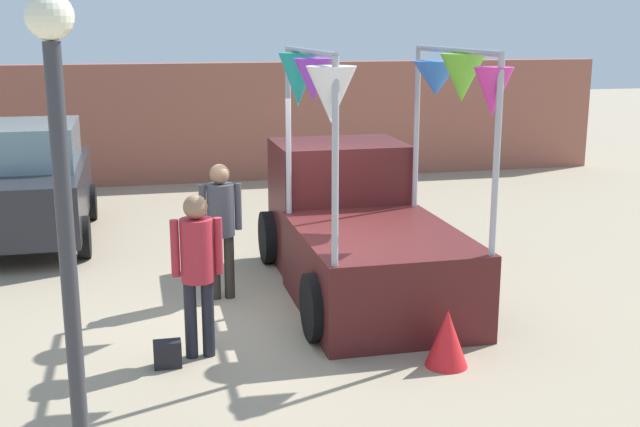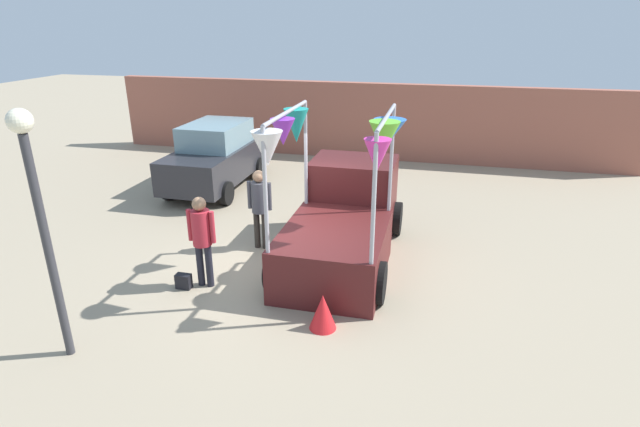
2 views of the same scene
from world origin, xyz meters
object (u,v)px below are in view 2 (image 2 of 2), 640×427
at_px(handbag, 184,281).
at_px(person_customer, 202,233).
at_px(vendor_truck, 345,215).
at_px(folded_kite_bundle_crimson, 323,312).
at_px(street_lamp, 38,202).
at_px(person_vendor, 260,202).
at_px(parked_car, 216,156).

bearing_deg(handbag, person_customer, 29.74).
distance_m(vendor_truck, person_customer, 2.93).
relative_size(vendor_truck, person_customer, 2.37).
distance_m(handbag, folded_kite_bundle_crimson, 2.86).
xyz_separation_m(vendor_truck, street_lamp, (-3.31, -4.23, 1.50)).
bearing_deg(street_lamp, vendor_truck, 51.95).
distance_m(person_vendor, folded_kite_bundle_crimson, 3.37).
distance_m(person_customer, street_lamp, 2.90).
relative_size(vendor_truck, street_lamp, 1.14).
bearing_deg(handbag, person_vendor, 68.37).
bearing_deg(person_customer, parked_car, 112.45).
height_order(parked_car, street_lamp, street_lamp).
xyz_separation_m(vendor_truck, folded_kite_bundle_crimson, (0.19, -2.70, -0.59)).
relative_size(person_vendor, street_lamp, 0.48).
bearing_deg(street_lamp, handbag, 71.59).
height_order(vendor_truck, folded_kite_bundle_crimson, vendor_truck).
bearing_deg(folded_kite_bundle_crimson, person_vendor, 127.33).
xyz_separation_m(person_customer, person_vendor, (0.44, 1.79, -0.00)).
relative_size(parked_car, handbag, 14.29).
distance_m(parked_car, folded_kite_bundle_crimson, 7.77).
distance_m(parked_car, handbag, 5.93).
xyz_separation_m(person_customer, handbag, (-0.35, -0.20, -0.92)).
distance_m(vendor_truck, street_lamp, 5.57).
relative_size(parked_car, person_vendor, 2.30).
bearing_deg(person_vendor, handbag, -111.63).
distance_m(person_customer, folded_kite_bundle_crimson, 2.68).
bearing_deg(parked_car, vendor_truck, -38.05).
bearing_deg(person_customer, person_vendor, 76.20).
height_order(parked_car, folded_kite_bundle_crimson, parked_car).
bearing_deg(folded_kite_bundle_crimson, handbag, 167.42).
height_order(person_vendor, folded_kite_bundle_crimson, person_vendor).
bearing_deg(handbag, parked_car, 108.55).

